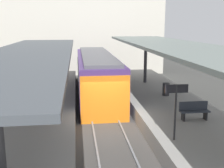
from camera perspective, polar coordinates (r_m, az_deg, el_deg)
ground_plane at (r=14.24m, az=-0.89°, el=-10.27°), size 80.00×80.00×0.00m
platform_left at (r=14.18m, az=-16.53°, el=-8.73°), size 4.40×28.00×1.00m
platform_right at (r=14.93m, az=13.88°, el=-7.50°), size 4.40×28.00×1.00m
track_ballast at (r=14.20m, az=-0.89°, el=-9.90°), size 3.20×28.00×0.20m
rail_near_side at (r=14.08m, az=-3.85°, el=-9.38°), size 0.08×28.00×0.14m
rail_far_side at (r=14.23m, az=2.02°, el=-9.12°), size 0.08×28.00×0.14m
commuter_train at (r=21.06m, az=-3.21°, el=1.97°), size 2.78×13.08×3.10m
canopy_left at (r=14.75m, az=-16.50°, el=6.08°), size 4.18×21.00×3.12m
canopy_right at (r=15.45m, az=12.72°, el=7.52°), size 4.18×21.00×3.39m
platform_bench at (r=13.72m, az=16.47°, el=-5.16°), size 1.40×0.41×0.86m
platform_sign at (r=10.85m, az=12.98°, el=-3.14°), size 0.90×0.08×2.21m
litter_bin at (r=17.98m, az=11.00°, el=-1.06°), size 0.44×0.44×0.80m
passenger_near_bench at (r=17.17m, az=-13.88°, el=-0.23°), size 0.36×0.36×1.66m
station_building_backdrop at (r=33.10m, az=-6.27°, el=12.14°), size 18.00×6.00×11.00m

